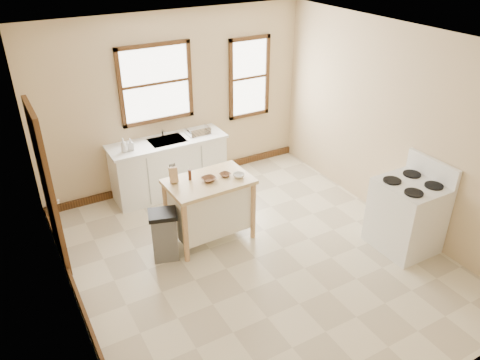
{
  "coord_description": "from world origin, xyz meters",
  "views": [
    {
      "loc": [
        -2.61,
        -4.18,
        3.89
      ],
      "look_at": [
        -0.01,
        0.4,
        0.99
      ],
      "focal_mm": 35.0,
      "sensor_mm": 36.0,
      "label": 1
    }
  ],
  "objects_px": {
    "bowl_b": "(225,175)",
    "gas_stove": "(408,207)",
    "soap_bottle_a": "(123,145)",
    "knife_block": "(173,175)",
    "kitchen_island": "(210,209)",
    "pepper_grinder": "(190,175)",
    "trash_bin": "(164,235)",
    "dish_rack": "(198,131)",
    "soap_bottle_b": "(130,144)",
    "bowl_c": "(239,176)",
    "bowl_a": "(209,179)"
  },
  "relations": [
    {
      "from": "knife_block",
      "to": "bowl_b",
      "type": "bearing_deg",
      "value": -6.74
    },
    {
      "from": "bowl_a",
      "to": "bowl_c",
      "type": "xyz_separation_m",
      "value": [
        0.39,
        -0.11,
        0.0
      ]
    },
    {
      "from": "bowl_c",
      "to": "gas_stove",
      "type": "bearing_deg",
      "value": -36.73
    },
    {
      "from": "pepper_grinder",
      "to": "bowl_b",
      "type": "height_order",
      "value": "pepper_grinder"
    },
    {
      "from": "kitchen_island",
      "to": "pepper_grinder",
      "type": "relative_size",
      "value": 7.47
    },
    {
      "from": "bowl_c",
      "to": "trash_bin",
      "type": "xyz_separation_m",
      "value": [
        -1.1,
        0.02,
        -0.59
      ]
    },
    {
      "from": "soap_bottle_a",
      "to": "soap_bottle_b",
      "type": "distance_m",
      "value": 0.11
    },
    {
      "from": "pepper_grinder",
      "to": "gas_stove",
      "type": "xyz_separation_m",
      "value": [
        2.39,
        -1.59,
        -0.37
      ]
    },
    {
      "from": "kitchen_island",
      "to": "knife_block",
      "type": "bearing_deg",
      "value": 155.72
    },
    {
      "from": "pepper_grinder",
      "to": "gas_stove",
      "type": "height_order",
      "value": "gas_stove"
    },
    {
      "from": "dish_rack",
      "to": "gas_stove",
      "type": "distance_m",
      "value": 3.37
    },
    {
      "from": "dish_rack",
      "to": "trash_bin",
      "type": "relative_size",
      "value": 0.53
    },
    {
      "from": "dish_rack",
      "to": "pepper_grinder",
      "type": "distance_m",
      "value": 1.52
    },
    {
      "from": "soap_bottle_a",
      "to": "gas_stove",
      "type": "relative_size",
      "value": 0.17
    },
    {
      "from": "bowl_c",
      "to": "bowl_b",
      "type": "bearing_deg",
      "value": 139.4
    },
    {
      "from": "kitchen_island",
      "to": "pepper_grinder",
      "type": "height_order",
      "value": "pepper_grinder"
    },
    {
      "from": "bowl_b",
      "to": "trash_bin",
      "type": "xyz_separation_m",
      "value": [
        -0.96,
        -0.1,
        -0.59
      ]
    },
    {
      "from": "soap_bottle_a",
      "to": "knife_block",
      "type": "xyz_separation_m",
      "value": [
        0.29,
        -1.21,
        -0.01
      ]
    },
    {
      "from": "soap_bottle_a",
      "to": "bowl_b",
      "type": "bearing_deg",
      "value": -55.42
    },
    {
      "from": "bowl_a",
      "to": "trash_bin",
      "type": "bearing_deg",
      "value": -172.8
    },
    {
      "from": "soap_bottle_a",
      "to": "bowl_b",
      "type": "xyz_separation_m",
      "value": [
        0.95,
        -1.39,
        -0.09
      ]
    },
    {
      "from": "soap_bottle_b",
      "to": "bowl_b",
      "type": "height_order",
      "value": "soap_bottle_b"
    },
    {
      "from": "dish_rack",
      "to": "soap_bottle_b",
      "type": "bearing_deg",
      "value": 159.21
    },
    {
      "from": "soap_bottle_b",
      "to": "bowl_c",
      "type": "bearing_deg",
      "value": -50.47
    },
    {
      "from": "kitchen_island",
      "to": "bowl_a",
      "type": "height_order",
      "value": "bowl_a"
    },
    {
      "from": "gas_stove",
      "to": "knife_block",
      "type": "bearing_deg",
      "value": 147.74
    },
    {
      "from": "bowl_b",
      "to": "bowl_c",
      "type": "xyz_separation_m",
      "value": [
        0.14,
        -0.12,
        0.01
      ]
    },
    {
      "from": "soap_bottle_b",
      "to": "trash_bin",
      "type": "height_order",
      "value": "soap_bottle_b"
    },
    {
      "from": "gas_stove",
      "to": "bowl_c",
      "type": "bearing_deg",
      "value": 143.27
    },
    {
      "from": "bowl_a",
      "to": "bowl_b",
      "type": "bearing_deg",
      "value": 3.48
    },
    {
      "from": "kitchen_island",
      "to": "knife_block",
      "type": "distance_m",
      "value": 0.72
    },
    {
      "from": "kitchen_island",
      "to": "bowl_b",
      "type": "height_order",
      "value": "bowl_b"
    },
    {
      "from": "pepper_grinder",
      "to": "kitchen_island",
      "type": "bearing_deg",
      "value": -31.25
    },
    {
      "from": "pepper_grinder",
      "to": "bowl_b",
      "type": "xyz_separation_m",
      "value": [
        0.45,
        -0.13,
        -0.06
      ]
    },
    {
      "from": "dish_rack",
      "to": "bowl_a",
      "type": "xyz_separation_m",
      "value": [
        -0.54,
        -1.47,
        -0.03
      ]
    },
    {
      "from": "knife_block",
      "to": "pepper_grinder",
      "type": "relative_size",
      "value": 1.33
    },
    {
      "from": "knife_block",
      "to": "trash_bin",
      "type": "distance_m",
      "value": 0.78
    },
    {
      "from": "soap_bottle_a",
      "to": "trash_bin",
      "type": "relative_size",
      "value": 0.31
    },
    {
      "from": "bowl_b",
      "to": "gas_stove",
      "type": "distance_m",
      "value": 2.45
    },
    {
      "from": "soap_bottle_b",
      "to": "knife_block",
      "type": "bearing_deg",
      "value": -74.94
    },
    {
      "from": "soap_bottle_b",
      "to": "bowl_b",
      "type": "xyz_separation_m",
      "value": [
        0.84,
        -1.41,
        -0.08
      ]
    },
    {
      "from": "pepper_grinder",
      "to": "trash_bin",
      "type": "distance_m",
      "value": 0.85
    },
    {
      "from": "knife_block",
      "to": "trash_bin",
      "type": "height_order",
      "value": "knife_block"
    },
    {
      "from": "soap_bottle_a",
      "to": "bowl_b",
      "type": "relative_size",
      "value": 1.48
    },
    {
      "from": "bowl_c",
      "to": "dish_rack",
      "type": "bearing_deg",
      "value": 84.74
    },
    {
      "from": "bowl_b",
      "to": "gas_stove",
      "type": "bearing_deg",
      "value": -37.02
    },
    {
      "from": "kitchen_island",
      "to": "pepper_grinder",
      "type": "bearing_deg",
      "value": 147.22
    },
    {
      "from": "kitchen_island",
      "to": "soap_bottle_b",
      "type": "bearing_deg",
      "value": 111.43
    },
    {
      "from": "soap_bottle_a",
      "to": "dish_rack",
      "type": "bearing_deg",
      "value": 3.32
    },
    {
      "from": "bowl_c",
      "to": "kitchen_island",
      "type": "bearing_deg",
      "value": 161.96
    }
  ]
}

